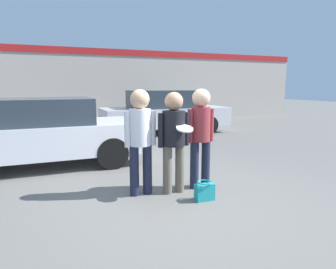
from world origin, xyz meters
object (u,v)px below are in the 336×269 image
Objects in this scene: person_right at (201,130)px; handbag at (205,191)px; person_left at (140,133)px; parked_car_near at (43,132)px; person_middle_with_frisbee at (174,134)px; parked_car_far at (164,112)px; shrub at (158,111)px.

person_right is 1.06m from handbag.
parked_car_near is (-1.45, 2.54, -0.26)m from person_left.
person_left is 1.03× the size of person_middle_with_frisbee.
parked_car_near is 0.91× the size of parked_car_far.
person_right is at bearing -106.21° from shrub.
parked_car_far is 4.57× the size of shrub.
handbag is at bearing -106.34° from parked_car_far.
person_left is 6.53m from parked_car_far.
person_middle_with_frisbee is (0.53, -0.12, -0.02)m from person_left.
person_right reaches higher than parked_car_far.
person_right reaches higher than person_middle_with_frisbee.
person_right is 1.68× the size of shrub.
parked_car_near is (-1.98, 2.66, -0.24)m from person_middle_with_frisbee.
person_left is 2.94m from parked_car_near.
handbag is (-1.92, -6.54, -0.64)m from parked_car_far.
parked_car_near is (-2.50, 2.60, -0.26)m from person_right.
parked_car_far is (1.70, 5.97, -0.23)m from person_right.
person_middle_with_frisbee is 0.97× the size of person_right.
shrub is at bearing 73.19° from parked_car_far.
parked_car_far is 15.57× the size of handbag.
person_left reaches higher than parked_car_near.
parked_car_near is 4.17× the size of shrub.
person_right reaches higher than handbag.
person_middle_with_frisbee reaches higher than parked_car_near.
person_left reaches higher than shrub.
shrub is at bearing 73.79° from person_right.
parked_car_near reaches higher than shrub.
parked_car_far is 6.84m from handbag.
parked_car_near is at bearing 119.72° from person_left.
parked_car_far is at bearing 65.08° from person_left.
person_middle_with_frisbee reaches higher than parked_car_far.
person_right reaches higher than shrub.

